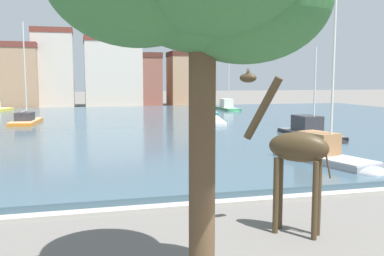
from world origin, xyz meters
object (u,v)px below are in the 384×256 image
Objects in this scene: giraffe_statue at (293,150)px; sailboat_white at (210,121)px; sailboat_green at (228,108)px; sailboat_black at (313,134)px; sailboat_grey at (329,158)px; sailboat_orange at (27,122)px; sailboat_teal at (205,112)px.

sailboat_white is at bearing 77.55° from giraffe_statue.
sailboat_green is 1.04× the size of sailboat_black.
sailboat_grey reaches higher than sailboat_white.
sailboat_orange reaches higher than giraffe_statue.
sailboat_orange is (-10.44, 30.54, -1.87)m from giraffe_statue.
giraffe_statue is at bearing -71.13° from sailboat_orange.
sailboat_black is at bearing -35.81° from sailboat_orange.
sailboat_green is 0.77× the size of sailboat_orange.
sailboat_white is at bearing -6.50° from sailboat_orange.
giraffe_statue is at bearing -121.91° from sailboat_black.
sailboat_black is at bearing -86.47° from sailboat_teal.
giraffe_statue is 38.80m from sailboat_teal.
sailboat_green is (4.34, 4.22, 0.06)m from sailboat_teal.
sailboat_orange reaches higher than sailboat_black.
sailboat_teal is 21.97m from sailboat_black.
giraffe_statue is 0.58× the size of sailboat_grey.
sailboat_green is at bearing 63.92° from sailboat_white.
sailboat_teal is 1.06× the size of sailboat_black.
sailboat_teal is at bearing 93.53° from sailboat_black.
sailboat_grey is at bearing -101.63° from sailboat_green.
sailboat_white is at bearing -103.56° from sailboat_teal.
sailboat_black is 13.24m from sailboat_white.
sailboat_white reaches higher than giraffe_statue.
giraffe_statue is 43.98m from sailboat_green.
sailboat_grey reaches higher than sailboat_teal.
sailboat_white is 1.23× the size of sailboat_grey.
sailboat_teal is at bearing -135.82° from sailboat_green.
sailboat_teal is 30.75m from sailboat_grey.
sailboat_green is 25.98m from sailboat_orange.
sailboat_grey is at bearing -115.69° from sailboat_black.
sailboat_white is 1.04× the size of sailboat_orange.
sailboat_black is at bearing 58.09° from giraffe_statue.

